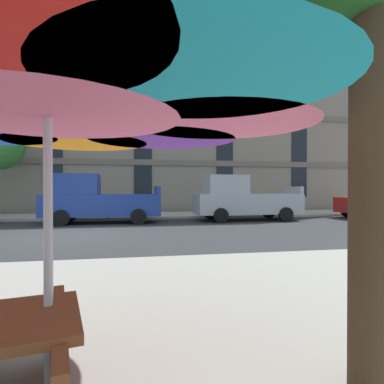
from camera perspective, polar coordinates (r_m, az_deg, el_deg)
name	(u,v)px	position (r m, az deg, el deg)	size (l,w,h in m)	color
ground_plane	(72,235)	(11.55, -20.45, -7.16)	(120.00, 120.00, 0.00)	#2D3033
sidewalk_far	(95,216)	(18.24, -16.78, -4.13)	(56.00, 3.60, 0.12)	#B2ADA3
apartment_building	(107,87)	(27.54, -14.92, 17.56)	(42.28, 12.08, 19.20)	gray
pickup_blue	(97,200)	(15.06, -16.48, -1.43)	(5.10, 2.12, 2.20)	navy
pickup_silver	(242,199)	(15.89, 8.89, -1.31)	(5.10, 2.12, 2.20)	#A8AAB2
sedan_red	(379,200)	(19.82, 30.29, -1.23)	(4.40, 1.98, 1.78)	#B21E19
patio_umbrella	(48,87)	(2.44, -24.25, 16.59)	(3.78, 3.78, 2.49)	silver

